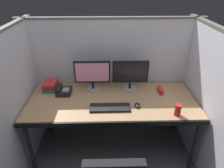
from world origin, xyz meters
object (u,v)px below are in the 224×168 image
at_px(monitor_left, 92,74).
at_px(desk_phone, 64,91).
at_px(keyboard_main, 110,108).
at_px(computer_mouse, 137,105).
at_px(desk, 112,104).
at_px(soda_can, 178,110).
at_px(book_stack, 51,86).
at_px(monitor_right, 130,73).
at_px(red_stapler, 160,90).

xyz_separation_m(monitor_left, desk_phone, (-0.35, -0.09, -0.18)).
relative_size(keyboard_main, computer_mouse, 4.48).
bearing_deg(keyboard_main, desk, 79.83).
relative_size(desk, desk_phone, 10.00).
bearing_deg(desk_phone, computer_mouse, -19.09).
relative_size(soda_can, book_stack, 0.57).
relative_size(desk_phone, book_stack, 0.88).
relative_size(monitor_right, soda_can, 3.52).
distance_m(keyboard_main, book_stack, 0.84).
bearing_deg(keyboard_main, desk_phone, 149.60).
bearing_deg(monitor_left, monitor_right, -0.79).
xyz_separation_m(monitor_right, book_stack, (-0.98, 0.02, -0.16)).
distance_m(monitor_left, keyboard_main, 0.50).
bearing_deg(desk, book_stack, 160.13).
bearing_deg(red_stapler, book_stack, 175.69).
bearing_deg(desk, soda_can, -22.96).
distance_m(computer_mouse, soda_can, 0.41).
height_order(monitor_left, book_stack, monitor_left).
distance_m(monitor_right, soda_can, 0.70).
xyz_separation_m(desk_phone, book_stack, (-0.18, 0.10, 0.02)).
bearing_deg(soda_can, desk_phone, 159.96).
bearing_deg(monitor_left, book_stack, 178.76).
height_order(desk, red_stapler, red_stapler).
bearing_deg(monitor_right, desk_phone, -174.14).
xyz_separation_m(computer_mouse, red_stapler, (0.32, 0.29, 0.01)).
height_order(desk, monitor_right, monitor_right).
bearing_deg(keyboard_main, soda_can, -10.49).
distance_m(monitor_left, desk_phone, 0.40).
distance_m(desk, monitor_left, 0.44).
relative_size(monitor_left, computer_mouse, 4.48).
distance_m(monitor_left, red_stapler, 0.84).
bearing_deg(book_stack, red_stapler, -4.31).
relative_size(computer_mouse, book_stack, 0.45).
xyz_separation_m(monitor_left, keyboard_main, (0.20, -0.41, -0.20)).
relative_size(soda_can, desk_phone, 0.64).
height_order(monitor_right, soda_can, monitor_right).
relative_size(desk, monitor_right, 4.42).
relative_size(monitor_right, desk_phone, 2.26).
distance_m(desk, desk_phone, 0.61).
height_order(desk_phone, book_stack, book_stack).
bearing_deg(soda_can, book_stack, 158.67).
bearing_deg(desk_phone, monitor_right, 5.86).
xyz_separation_m(monitor_right, computer_mouse, (0.05, -0.38, -0.20)).
xyz_separation_m(desk, keyboard_main, (-0.03, -0.15, 0.06)).
bearing_deg(monitor_right, keyboard_main, -121.89).
relative_size(monitor_right, computer_mouse, 4.48).
distance_m(desk_phone, red_stapler, 1.17).
distance_m(desk, red_stapler, 0.62).
relative_size(red_stapler, book_stack, 0.70).
relative_size(desk, monitor_left, 4.42).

